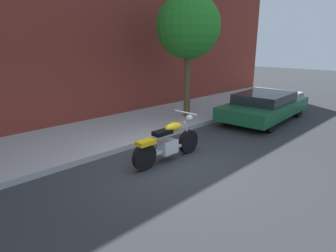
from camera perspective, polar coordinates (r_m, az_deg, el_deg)
name	(u,v)px	position (r m, az deg, el deg)	size (l,w,h in m)	color
ground_plane	(172,164)	(6.80, 0.89, -7.61)	(60.00, 60.00, 0.00)	#303335
sidewalk	(100,134)	(9.04, -13.30, -1.54)	(24.34, 3.12, 0.14)	#A9A9A9
motorcycle	(168,143)	(6.86, -0.04, -3.42)	(2.08, 0.70, 1.11)	black
parked_car_green	(265,106)	(11.11, 18.59, 3.85)	(4.32, 2.05, 1.03)	black
street_tree	(188,27)	(10.47, 4.03, 18.97)	(2.22, 2.22, 4.42)	brown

